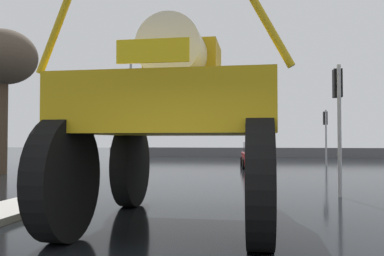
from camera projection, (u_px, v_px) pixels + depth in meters
name	position (u px, v px, depth m)	size (l,w,h in m)	color
ground_plane	(232.00, 171.00, 21.42)	(120.00, 120.00, 0.00)	black
oversize_sprayer	(180.00, 120.00, 8.08)	(4.11, 5.61, 4.32)	black
sedan_ahead	(257.00, 156.00, 24.01)	(2.11, 4.21, 1.52)	maroon
traffic_signal_near_left	(54.00, 116.00, 13.17)	(0.24, 0.54, 3.35)	#A8AAAF
traffic_signal_near_right	(338.00, 101.00, 11.84)	(0.24, 0.54, 3.85)	#A8AAAF
traffic_signal_far_left	(325.00, 125.00, 25.71)	(0.24, 0.55, 3.56)	#A8AAAF
streetlight_far_left	(132.00, 98.00, 28.83)	(1.88, 0.24, 8.48)	#A8AAAF
bare_tree_left	(4.00, 59.00, 19.57)	(3.14, 3.14, 7.04)	#473828
roadside_barrier	(241.00, 152.00, 38.64)	(26.30, 0.24, 0.90)	#59595B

